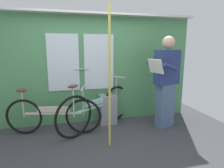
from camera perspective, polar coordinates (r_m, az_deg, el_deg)
name	(u,v)px	position (r m, az deg, el deg)	size (l,w,h in m)	color
ground_plane	(103,150)	(3.05, -2.72, -19.50)	(5.26, 4.01, 0.04)	#38383D
train_door_wall	(91,67)	(3.83, -6.43, 5.16)	(4.26, 0.28, 2.19)	#4C8C56
bicycle_near_door	(53,115)	(3.53, -17.55, -9.07)	(1.67, 0.53, 0.86)	black
bicycle_leaning_behind	(97,108)	(3.58, -4.59, -7.46)	(1.55, 1.04, 0.96)	black
passenger_reading_newspaper	(166,80)	(3.67, 16.21, 1.05)	(0.62, 0.56, 1.75)	slate
trash_bin_by_wall	(108,109)	(3.86, -1.32, -7.66)	(0.34, 0.28, 0.59)	gray
handrail_pole	(110,79)	(2.77, -0.76, 1.56)	(0.04, 0.04, 2.15)	#C6C14C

